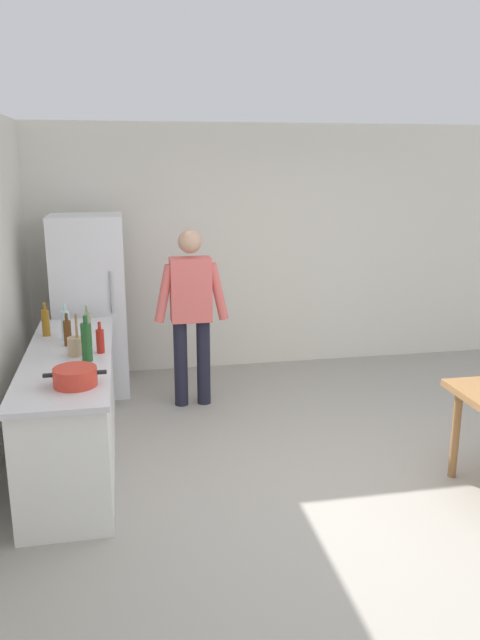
{
  "coord_description": "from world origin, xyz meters",
  "views": [
    {
      "loc": [
        -1.57,
        -3.78,
        2.31
      ],
      "look_at": [
        -0.64,
        1.02,
        1.04
      ],
      "focal_mm": 34.69,
      "sensor_mm": 36.0,
      "label": 1
    }
  ],
  "objects_px": {
    "person": "(191,306)",
    "bottle_vinegar_tall": "(88,329)",
    "bottle_oil_amber": "(46,322)",
    "utensil_jar": "(75,345)",
    "bottle_wine_green": "(87,342)",
    "bottle_water_clear": "(66,325)",
    "refrigerator": "(90,306)",
    "cooking_pot": "(75,377)",
    "bottle_beer_brown": "(67,332)",
    "bottle_sauce_red": "(100,341)"
  },
  "relations": [
    {
      "from": "person",
      "to": "bottle_water_clear",
      "type": "xyz_separation_m",
      "value": [
        -1.09,
        -0.66,
        0.05
      ]
    },
    {
      "from": "utensil_jar",
      "to": "bottle_water_clear",
      "type": "xyz_separation_m",
      "value": [
        -0.1,
        0.43,
        0.05
      ]
    },
    {
      "from": "person",
      "to": "bottle_wine_green",
      "type": "xyz_separation_m",
      "value": [
        -0.9,
        -1.24,
        0.07
      ]
    },
    {
      "from": "refrigerator",
      "to": "person",
      "type": "xyz_separation_m",
      "value": [
        0.95,
        -0.55,
        0.08
      ]
    },
    {
      "from": "person",
      "to": "bottle_oil_amber",
      "type": "distance_m",
      "value": 1.35
    },
    {
      "from": "refrigerator",
      "to": "bottle_vinegar_tall",
      "type": "height_order",
      "value": "refrigerator"
    },
    {
      "from": "refrigerator",
      "to": "utensil_jar",
      "type": "xyz_separation_m",
      "value": [
        -0.04,
        -1.64,
        0.08
      ]
    },
    {
      "from": "cooking_pot",
      "to": "bottle_beer_brown",
      "type": "distance_m",
      "value": 0.94
    },
    {
      "from": "person",
      "to": "bottle_vinegar_tall",
      "type": "bearing_deg",
      "value": -136.81
    },
    {
      "from": "utensil_jar",
      "to": "bottle_oil_amber",
      "type": "distance_m",
      "value": 0.66
    },
    {
      "from": "bottle_wine_green",
      "to": "bottle_water_clear",
      "type": "xyz_separation_m",
      "value": [
        -0.19,
        0.58,
        -0.02
      ]
    },
    {
      "from": "cooking_pot",
      "to": "bottle_oil_amber",
      "type": "xyz_separation_m",
      "value": [
        -0.31,
        1.25,
        0.06
      ]
    },
    {
      "from": "person",
      "to": "bottle_oil_amber",
      "type": "relative_size",
      "value": 6.07
    },
    {
      "from": "cooking_pot",
      "to": "bottle_sauce_red",
      "type": "xyz_separation_m",
      "value": [
        0.14,
        0.69,
        0.04
      ]
    },
    {
      "from": "bottle_vinegar_tall",
      "to": "bottle_sauce_red",
      "type": "relative_size",
      "value": 1.33
    },
    {
      "from": "person",
      "to": "bottle_beer_brown",
      "type": "bearing_deg",
      "value": -142.64
    },
    {
      "from": "bottle_wine_green",
      "to": "bottle_water_clear",
      "type": "bearing_deg",
      "value": 108.24
    },
    {
      "from": "cooking_pot",
      "to": "bottle_beer_brown",
      "type": "height_order",
      "value": "bottle_beer_brown"
    },
    {
      "from": "refrigerator",
      "to": "bottle_sauce_red",
      "type": "bearing_deg",
      "value": -84.94
    },
    {
      "from": "bottle_sauce_red",
      "to": "bottle_beer_brown",
      "type": "relative_size",
      "value": 0.92
    },
    {
      "from": "refrigerator",
      "to": "person",
      "type": "relative_size",
      "value": 1.06
    },
    {
      "from": "person",
      "to": "bottle_vinegar_tall",
      "type": "xyz_separation_m",
      "value": [
        -0.9,
        -0.85,
        0.06
      ]
    },
    {
      "from": "bottle_vinegar_tall",
      "to": "bottle_water_clear",
      "type": "bearing_deg",
      "value": 133.65
    },
    {
      "from": "bottle_oil_amber",
      "to": "bottle_vinegar_tall",
      "type": "height_order",
      "value": "bottle_vinegar_tall"
    },
    {
      "from": "bottle_wine_green",
      "to": "bottle_sauce_red",
      "type": "distance_m",
      "value": 0.21
    },
    {
      "from": "utensil_jar",
      "to": "bottle_oil_amber",
      "type": "xyz_separation_m",
      "value": [
        -0.27,
        0.6,
        0.04
      ]
    },
    {
      "from": "bottle_beer_brown",
      "to": "bottle_water_clear",
      "type": "bearing_deg",
      "value": 98.61
    },
    {
      "from": "bottle_vinegar_tall",
      "to": "bottle_water_clear",
      "type": "height_order",
      "value": "bottle_vinegar_tall"
    },
    {
      "from": "person",
      "to": "bottle_water_clear",
      "type": "height_order",
      "value": "person"
    },
    {
      "from": "person",
      "to": "cooking_pot",
      "type": "relative_size",
      "value": 4.25
    },
    {
      "from": "refrigerator",
      "to": "bottle_vinegar_tall",
      "type": "xyz_separation_m",
      "value": [
        0.05,
        -1.4,
        0.14
      ]
    },
    {
      "from": "bottle_beer_brown",
      "to": "cooking_pot",
      "type": "bearing_deg",
      "value": -83.04
    },
    {
      "from": "bottle_oil_amber",
      "to": "cooking_pot",
      "type": "bearing_deg",
      "value": -76.03
    },
    {
      "from": "person",
      "to": "bottle_beer_brown",
      "type": "height_order",
      "value": "person"
    },
    {
      "from": "refrigerator",
      "to": "person",
      "type": "height_order",
      "value": "refrigerator"
    },
    {
      "from": "bottle_vinegar_tall",
      "to": "bottle_wine_green",
      "type": "distance_m",
      "value": 0.39
    },
    {
      "from": "bottle_oil_amber",
      "to": "bottle_wine_green",
      "type": "xyz_separation_m",
      "value": [
        0.36,
        -0.74,
        0.03
      ]
    },
    {
      "from": "refrigerator",
      "to": "bottle_beer_brown",
      "type": "relative_size",
      "value": 6.92
    },
    {
      "from": "bottle_oil_amber",
      "to": "bottle_beer_brown",
      "type": "height_order",
      "value": "bottle_oil_amber"
    },
    {
      "from": "refrigerator",
      "to": "bottle_wine_green",
      "type": "xyz_separation_m",
      "value": [
        0.05,
        -1.79,
        0.15
      ]
    },
    {
      "from": "bottle_beer_brown",
      "to": "person",
      "type": "bearing_deg",
      "value": 37.36
    },
    {
      "from": "person",
      "to": "bottle_sauce_red",
      "type": "bearing_deg",
      "value": -127.47
    },
    {
      "from": "refrigerator",
      "to": "bottle_water_clear",
      "type": "xyz_separation_m",
      "value": [
        -0.14,
        -1.21,
        0.13
      ]
    },
    {
      "from": "bottle_beer_brown",
      "to": "bottle_oil_amber",
      "type": "bearing_deg",
      "value": 121.64
    },
    {
      "from": "utensil_jar",
      "to": "bottle_beer_brown",
      "type": "xyz_separation_m",
      "value": [
        -0.07,
        0.28,
        0.03
      ]
    },
    {
      "from": "refrigerator",
      "to": "bottle_vinegar_tall",
      "type": "bearing_deg",
      "value": -88.13
    },
    {
      "from": "person",
      "to": "bottle_wine_green",
      "type": "distance_m",
      "value": 1.53
    },
    {
      "from": "bottle_oil_amber",
      "to": "bottle_water_clear",
      "type": "relative_size",
      "value": 0.93
    },
    {
      "from": "bottle_oil_amber",
      "to": "bottle_wine_green",
      "type": "height_order",
      "value": "bottle_wine_green"
    },
    {
      "from": "cooking_pot",
      "to": "utensil_jar",
      "type": "distance_m",
      "value": 0.65
    }
  ]
}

